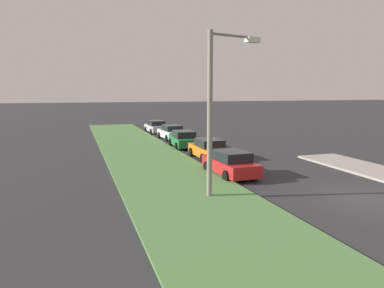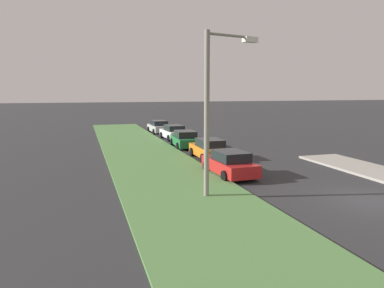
{
  "view_description": "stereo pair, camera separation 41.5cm",
  "coord_description": "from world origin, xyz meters",
  "px_view_note": "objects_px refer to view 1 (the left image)",
  "views": [
    {
      "loc": [
        -12.55,
        12.68,
        4.88
      ],
      "look_at": [
        10.24,
        5.27,
        1.36
      ],
      "focal_mm": 33.73,
      "sensor_mm": 36.0,
      "label": 1
    },
    {
      "loc": [
        -12.67,
        12.28,
        4.88
      ],
      "look_at": [
        10.24,
        5.27,
        1.36
      ],
      "focal_mm": 33.73,
      "sensor_mm": 36.0,
      "label": 2
    }
  ],
  "objects_px": {
    "parked_car_silver": "(156,127)",
    "streetlight": "(216,102)",
    "parked_car_red": "(231,163)",
    "parked_car_white": "(172,132)",
    "parked_car_green": "(184,139)",
    "parked_car_orange": "(209,149)"
  },
  "relations": [
    {
      "from": "parked_car_orange",
      "to": "parked_car_silver",
      "type": "relative_size",
      "value": 0.99
    },
    {
      "from": "parked_car_red",
      "to": "streetlight",
      "type": "xyz_separation_m",
      "value": [
        -3.71,
        2.42,
        3.67
      ]
    },
    {
      "from": "parked_car_orange",
      "to": "parked_car_silver",
      "type": "height_order",
      "value": "same"
    },
    {
      "from": "parked_car_red",
      "to": "parked_car_white",
      "type": "bearing_deg",
      "value": -5.28
    },
    {
      "from": "parked_car_silver",
      "to": "parked_car_red",
      "type": "bearing_deg",
      "value": 176.11
    },
    {
      "from": "parked_car_red",
      "to": "parked_car_green",
      "type": "xyz_separation_m",
      "value": [
        10.99,
        -0.44,
        0.0
      ]
    },
    {
      "from": "streetlight",
      "to": "parked_car_white",
      "type": "bearing_deg",
      "value": -9.04
    },
    {
      "from": "parked_car_white",
      "to": "streetlight",
      "type": "bearing_deg",
      "value": 167.96
    },
    {
      "from": "streetlight",
      "to": "parked_car_red",
      "type": "bearing_deg",
      "value": -33.06
    },
    {
      "from": "streetlight",
      "to": "parked_car_silver",
      "type": "bearing_deg",
      "value": -6.37
    },
    {
      "from": "parked_car_silver",
      "to": "parked_car_white",
      "type": "bearing_deg",
      "value": 179.95
    },
    {
      "from": "parked_car_green",
      "to": "streetlight",
      "type": "height_order",
      "value": "streetlight"
    },
    {
      "from": "parked_car_green",
      "to": "parked_car_orange",
      "type": "bearing_deg",
      "value": -174.83
    },
    {
      "from": "parked_car_red",
      "to": "parked_car_orange",
      "type": "xyz_separation_m",
      "value": [
        5.3,
        -0.64,
        0.0
      ]
    },
    {
      "from": "parked_car_white",
      "to": "streetlight",
      "type": "distance_m",
      "value": 20.71
    },
    {
      "from": "parked_car_green",
      "to": "parked_car_red",
      "type": "bearing_deg",
      "value": -179.19
    },
    {
      "from": "parked_car_green",
      "to": "parked_car_white",
      "type": "bearing_deg",
      "value": -0.61
    },
    {
      "from": "parked_car_silver",
      "to": "streetlight",
      "type": "distance_m",
      "value": 26.67
    },
    {
      "from": "parked_car_green",
      "to": "parked_car_white",
      "type": "distance_m",
      "value": 5.44
    },
    {
      "from": "parked_car_red",
      "to": "parked_car_green",
      "type": "relative_size",
      "value": 1.0
    },
    {
      "from": "parked_car_orange",
      "to": "streetlight",
      "type": "bearing_deg",
      "value": 161.92
    },
    {
      "from": "parked_car_silver",
      "to": "streetlight",
      "type": "relative_size",
      "value": 0.58
    }
  ]
}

